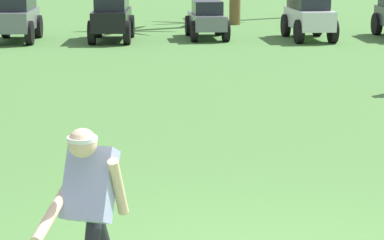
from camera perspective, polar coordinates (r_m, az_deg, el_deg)
The scene contains 5 objects.
frisbee_thrower at distance 5.57m, azimuth -7.71°, elevation -6.50°, with size 0.65×1.04×1.41m.
parked_car_slot_b at distance 21.88m, azimuth -13.22°, elevation 7.76°, with size 1.15×2.41×1.34m.
parked_car_slot_c at distance 21.53m, azimuth -6.12°, elevation 7.95°, with size 1.22×2.43×1.34m.
parked_car_slot_d at distance 21.92m, azimuth 1.14°, elevation 7.69°, with size 1.20×2.25×1.10m.
parked_car_slot_e at distance 21.96m, azimuth 8.87°, elevation 7.96°, with size 1.26×2.45×1.34m.
Camera 1 is at (-0.72, -5.29, 2.66)m, focal length 70.00 mm.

